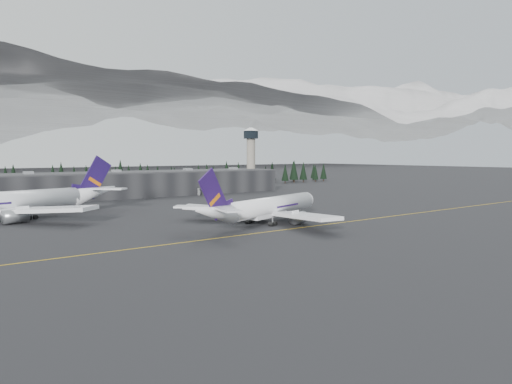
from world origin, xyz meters
TOP-DOWN VIEW (x-y plane):
  - ground at (0.00, 0.00)m, footprint 1400.00×1400.00m
  - taxiline at (0.00, -2.00)m, footprint 400.00×0.40m
  - terminal at (0.00, 125.00)m, footprint 160.00×30.00m
  - control_tower at (75.00, 128.00)m, footprint 10.00×10.00m
  - treeline at (0.00, 162.00)m, footprint 360.00×20.00m
  - jet_main at (-4.55, 10.06)m, footprint 58.89×52.90m
  - jet_parked at (-62.56, 67.15)m, footprint 70.05×63.88m
  - gse_vehicle_a at (-51.84, 102.44)m, footprint 3.79×5.39m
  - gse_vehicle_b at (27.40, 107.91)m, footprint 4.01×1.64m

SIDE VIEW (x-z plane):
  - ground at x=0.00m, z-range 0.00..0.00m
  - taxiline at x=0.00m, z-range 0.00..0.02m
  - gse_vehicle_b at x=27.40m, z-range 0.00..1.36m
  - gse_vehicle_a at x=-51.84m, z-range 0.00..1.37m
  - jet_main at x=-4.55m, z-range -3.89..13.95m
  - jet_parked at x=-62.56m, z-range -4.57..16.40m
  - terminal at x=0.00m, z-range 0.00..12.60m
  - treeline at x=0.00m, z-range 0.00..15.00m
  - control_tower at x=75.00m, z-range 4.56..42.26m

